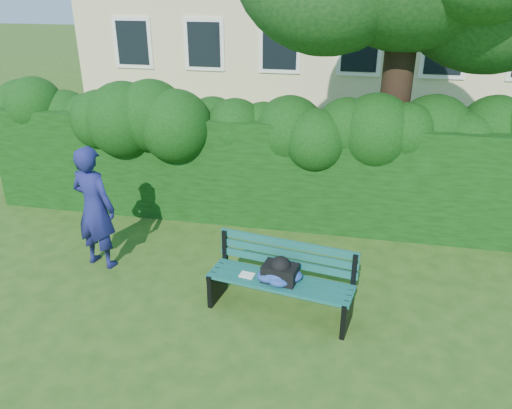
# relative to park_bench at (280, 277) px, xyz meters

# --- Properties ---
(ground) EXTENTS (80.00, 80.00, 0.00)m
(ground) POSITION_rel_park_bench_xyz_m (-0.53, 0.48, -0.50)
(ground) COLOR #284D16
(ground) RESTS_ON ground
(hedge) EXTENTS (10.00, 1.00, 1.80)m
(hedge) POSITION_rel_park_bench_xyz_m (-0.53, 2.68, 0.40)
(hedge) COLOR black
(hedge) RESTS_ON ground
(park_bench) EXTENTS (1.87, 0.85, 0.89)m
(park_bench) POSITION_rel_park_bench_xyz_m (0.00, 0.00, 0.00)
(park_bench) COLOR #0D423F
(park_bench) RESTS_ON ground
(man_reading) EXTENTS (0.74, 0.58, 1.81)m
(man_reading) POSITION_rel_park_bench_xyz_m (-2.77, 0.60, 0.41)
(man_reading) COLOR navy
(man_reading) RESTS_ON ground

